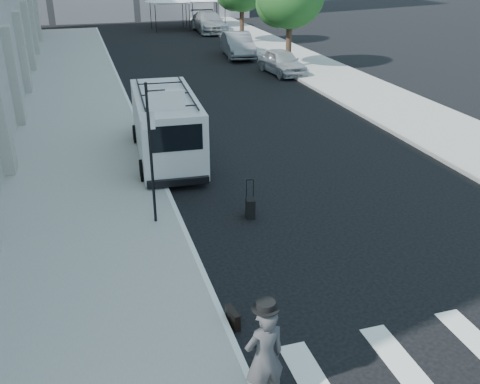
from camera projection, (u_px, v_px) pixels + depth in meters
ground at (301, 278)px, 11.37m from camera, size 120.00×120.00×0.00m
sidewalk_left at (76, 101)px, 24.12m from camera, size 4.50×48.00×0.15m
sidewalk_right at (310, 66)px, 31.10m from camera, size 4.00×56.00×0.15m
sign_pole at (159, 124)px, 12.42m from camera, size 1.03×0.07×3.50m
businessman at (264, 358)px, 7.89m from camera, size 0.70×0.51×1.77m
briefcase at (233, 318)px, 9.86m from camera, size 0.18×0.45×0.34m
suitcase at (250, 208)px, 13.82m from camera, size 0.29×0.40×1.00m
cargo_van at (166, 125)px, 17.35m from camera, size 2.28×5.81×2.16m
parked_car_a at (282, 62)px, 29.34m from camera, size 1.87×4.02×1.33m
parked_car_b at (238, 45)px, 33.87m from camera, size 2.14×4.74×1.51m
parked_car_c at (209, 22)px, 43.78m from camera, size 2.33×5.55×1.60m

